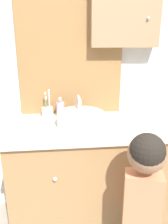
# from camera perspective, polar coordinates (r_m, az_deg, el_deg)

# --- Properties ---
(wall_back) EXTENTS (3.20, 0.18, 2.50)m
(wall_back) POSITION_cam_1_polar(r_m,az_deg,el_deg) (1.68, 1.24, 15.93)
(wall_back) COLOR silver
(wall_back) RESTS_ON ground_plane
(vanity_counter) EXTENTS (1.12, 0.57, 0.81)m
(vanity_counter) POSITION_cam_1_polar(r_m,az_deg,el_deg) (1.65, 1.99, -16.29)
(vanity_counter) COLOR #A37A4C
(vanity_counter) RESTS_ON ground_plane
(sink_basin) EXTENTS (0.31, 0.35, 0.16)m
(sink_basin) POSITION_cam_1_polar(r_m,az_deg,el_deg) (1.44, -0.91, -1.56)
(sink_basin) COLOR white
(sink_basin) RESTS_ON vanity_counter
(toothbrush_holder) EXTENTS (0.08, 0.08, 0.20)m
(toothbrush_holder) POSITION_cam_1_polar(r_m,az_deg,el_deg) (1.62, -9.54, 0.17)
(toothbrush_holder) COLOR beige
(toothbrush_holder) RESTS_ON vanity_counter
(soap_dispenser) EXTENTS (0.06, 0.06, 0.15)m
(soap_dispenser) POSITION_cam_1_polar(r_m,az_deg,el_deg) (1.61, -6.19, 0.80)
(soap_dispenser) COLOR #CCA3BC
(soap_dispenser) RESTS_ON vanity_counter
(child_figure) EXTENTS (0.28, 0.41, 0.92)m
(child_figure) POSITION_cam_1_polar(r_m,az_deg,el_deg) (1.23, 15.25, -19.25)
(child_figure) COLOR slate
(child_figure) RESTS_ON ground_plane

